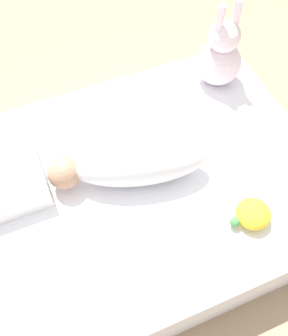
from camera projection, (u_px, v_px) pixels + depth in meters
name	position (u px, v px, depth m)	size (l,w,h in m)	color
ground_plane	(147.00, 204.00, 1.74)	(12.00, 12.00, 0.00)	#9E8466
bed_mattress	(147.00, 190.00, 1.64)	(1.37, 1.08, 0.24)	white
swaddled_baby	(132.00, 164.00, 1.46)	(0.60, 0.30, 0.17)	white
bunny_plush	(220.00, 56.00, 1.71)	(0.20, 0.20, 0.40)	silver
turtle_plush	(252.00, 214.00, 1.40)	(0.16, 0.13, 0.07)	yellow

